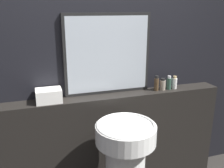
% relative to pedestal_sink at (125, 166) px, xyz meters
% --- Properties ---
extents(wall_back, '(8.00, 0.06, 2.50)m').
position_rel_pedestal_sink_xyz_m(wall_back, '(-0.08, 0.55, 0.75)').
color(wall_back, black).
rests_on(wall_back, ground_plane).
extents(vanity_counter, '(2.29, 0.18, 0.92)m').
position_rel_pedestal_sink_xyz_m(vanity_counter, '(-0.08, 0.43, -0.03)').
color(vanity_counter, black).
rests_on(vanity_counter, ground_plane).
extents(pedestal_sink, '(0.45, 0.45, 0.85)m').
position_rel_pedestal_sink_xyz_m(pedestal_sink, '(0.00, 0.00, 0.00)').
color(pedestal_sink, white).
rests_on(pedestal_sink, ground_plane).
extents(mirror, '(0.76, 0.03, 0.70)m').
position_rel_pedestal_sink_xyz_m(mirror, '(0.01, 0.50, 0.78)').
color(mirror, black).
rests_on(mirror, vanity_counter).
extents(towel_stack, '(0.20, 0.15, 0.11)m').
position_rel_pedestal_sink_xyz_m(towel_stack, '(-0.51, 0.43, 0.48)').
color(towel_stack, white).
rests_on(towel_stack, vanity_counter).
extents(shampoo_bottle, '(0.04, 0.04, 0.14)m').
position_rel_pedestal_sink_xyz_m(shampoo_bottle, '(0.46, 0.43, 0.49)').
color(shampoo_bottle, '#4C3823').
rests_on(shampoo_bottle, vanity_counter).
extents(conditioner_bottle, '(0.05, 0.05, 0.11)m').
position_rel_pedestal_sink_xyz_m(conditioner_bottle, '(0.52, 0.43, 0.48)').
color(conditioner_bottle, gray).
rests_on(conditioner_bottle, vanity_counter).
extents(lotion_bottle, '(0.04, 0.04, 0.13)m').
position_rel_pedestal_sink_xyz_m(lotion_bottle, '(0.59, 0.43, 0.49)').
color(lotion_bottle, '#2D4C3D').
rests_on(lotion_bottle, vanity_counter).
extents(body_wash_bottle, '(0.05, 0.05, 0.12)m').
position_rel_pedestal_sink_xyz_m(body_wash_bottle, '(0.65, 0.43, 0.49)').
color(body_wash_bottle, white).
rests_on(body_wash_bottle, vanity_counter).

